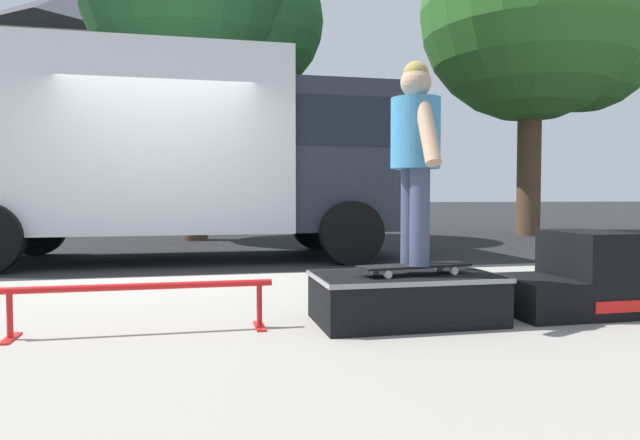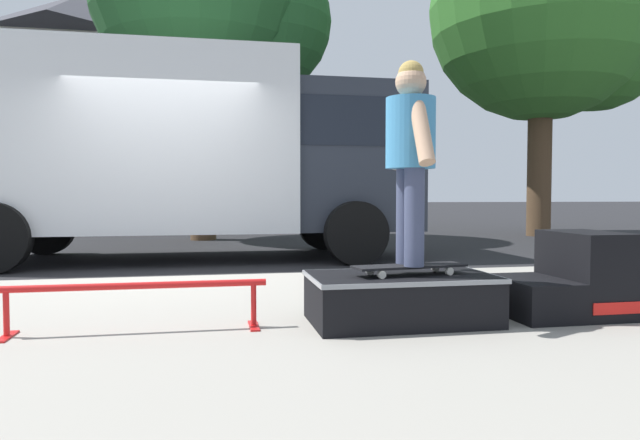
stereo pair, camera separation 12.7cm
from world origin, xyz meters
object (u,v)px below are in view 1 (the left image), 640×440
at_px(grind_rail, 140,295).
at_px(street_tree_main, 543,18).
at_px(kicker_ramp, 571,280).
at_px(box_truck, 183,148).
at_px(skateboard, 415,266).
at_px(skate_box, 406,296).
at_px(skater_kid, 415,146).

bearing_deg(grind_rail, street_tree_main, 45.54).
height_order(kicker_ramp, box_truck, box_truck).
xyz_separation_m(skateboard, box_truck, (-1.61, 5.32, 1.20)).
relative_size(skateboard, box_truck, 0.12).
distance_m(skate_box, street_tree_main, 12.20).
relative_size(skater_kid, street_tree_main, 0.17).
relative_size(skateboard, skater_kid, 0.59).
height_order(skate_box, kicker_ramp, kicker_ramp).
bearing_deg(grind_rail, skate_box, -1.91).
relative_size(skateboard, street_tree_main, 0.10).
bearing_deg(box_truck, grind_rail, -91.83).
distance_m(skater_kid, box_truck, 5.57).
bearing_deg(kicker_ramp, skate_box, 179.99).
bearing_deg(skate_box, skater_kid, -42.83).
bearing_deg(skate_box, street_tree_main, 52.12).
xyz_separation_m(kicker_ramp, skater_kid, (-1.23, -0.04, 0.94)).
relative_size(box_truck, street_tree_main, 0.86).
height_order(skater_kid, box_truck, box_truck).
distance_m(skate_box, skateboard, 0.22).
height_order(grind_rail, skateboard, skateboard).
height_order(kicker_ramp, skateboard, kicker_ramp).
relative_size(kicker_ramp, street_tree_main, 0.10).
xyz_separation_m(box_truck, street_tree_main, (8.41, 3.52, 3.56)).
bearing_deg(kicker_ramp, skateboard, -178.01).
relative_size(grind_rail, street_tree_main, 0.20).
bearing_deg(skater_kid, grind_rail, 176.75).
bearing_deg(street_tree_main, grind_rail, -134.46).
bearing_deg(skater_kid, street_tree_main, 52.44).
distance_m(kicker_ramp, grind_rail, 3.01).
xyz_separation_m(skate_box, grind_rail, (-1.73, 0.06, 0.06)).
relative_size(skate_box, grind_rail, 0.75).
height_order(skate_box, skater_kid, skater_kid).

